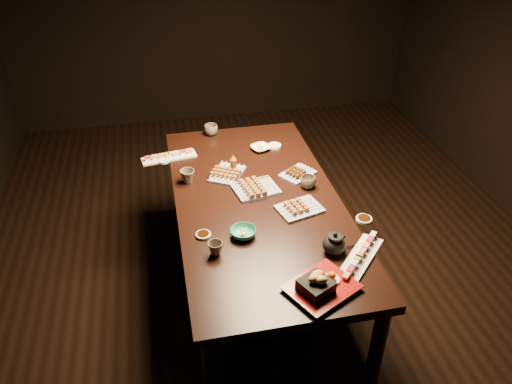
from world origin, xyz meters
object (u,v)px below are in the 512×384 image
(sushi_platter_near, at_px, (360,256))
(teacup_near_left, at_px, (215,248))
(edamame_bowl_green, at_px, (243,233))
(teacup_mid_right, at_px, (308,182))
(tempura_tray, at_px, (322,281))
(teacup_far_left, at_px, (187,176))
(dining_table, at_px, (258,252))
(yakitori_plate_right, at_px, (300,206))
(teapot, at_px, (334,243))
(sushi_platter_far, at_px, (169,155))
(edamame_bowl_cream, at_px, (260,148))
(yakitori_plate_center, at_px, (256,186))
(condiment_bottle, at_px, (233,164))
(yakitori_plate_left, at_px, (227,171))
(teacup_far_right, at_px, (211,130))

(sushi_platter_near, xyz_separation_m, teacup_near_left, (-0.66, 0.18, 0.01))
(edamame_bowl_green, distance_m, teacup_mid_right, 0.57)
(tempura_tray, height_order, teacup_far_left, tempura_tray)
(dining_table, height_order, yakitori_plate_right, yakitori_plate_right)
(sushi_platter_near, height_order, teapot, teapot)
(sushi_platter_far, relative_size, teacup_mid_right, 3.84)
(edamame_bowl_cream, bearing_deg, sushi_platter_near, -78.55)
(dining_table, bearing_deg, yakitori_plate_center, 66.49)
(teacup_near_left, bearing_deg, teacup_far_left, 96.00)
(sushi_platter_near, bearing_deg, yakitori_plate_center, 70.78)
(yakitori_plate_center, distance_m, condiment_bottle, 0.25)
(sushi_platter_far, distance_m, tempura_tray, 1.42)
(dining_table, relative_size, yakitori_plate_center, 7.40)
(sushi_platter_far, xyz_separation_m, edamame_bowl_cream, (0.59, -0.01, -0.01))
(yakitori_plate_right, xyz_separation_m, teapot, (0.07, -0.36, 0.03))
(dining_table, xyz_separation_m, teacup_near_left, (-0.29, -0.40, 0.41))
(yakitori_plate_right, relative_size, teapot, 1.75)
(teacup_far_left, bearing_deg, teacup_mid_right, -16.50)
(dining_table, xyz_separation_m, edamame_bowl_green, (-0.14, -0.29, 0.40))
(teacup_far_left, xyz_separation_m, condiment_bottle, (0.28, 0.05, 0.02))
(yakitori_plate_left, relative_size, edamame_bowl_green, 1.72)
(teacup_near_left, bearing_deg, teacup_mid_right, 37.94)
(yakitori_plate_center, distance_m, teacup_mid_right, 0.30)
(dining_table, relative_size, teacup_near_left, 24.88)
(teapot, xyz_separation_m, condiment_bottle, (-0.35, 0.82, 0.00))
(tempura_tray, distance_m, teacup_mid_right, 0.82)
(teacup_far_right, distance_m, condiment_bottle, 0.52)
(teacup_far_left, distance_m, teapot, 0.99)
(teacup_mid_right, bearing_deg, condiment_bottle, 147.29)
(dining_table, relative_size, edamame_bowl_cream, 15.24)
(edamame_bowl_green, bearing_deg, tempura_tray, -58.94)
(teacup_near_left, relative_size, condiment_bottle, 0.60)
(sushi_platter_far, xyz_separation_m, teapot, (0.71, -1.07, 0.04))
(yakitori_plate_left, xyz_separation_m, edamame_bowl_green, (-0.01, -0.59, -0.01))
(yakitori_plate_center, bearing_deg, yakitori_plate_right, -61.51)
(teacup_near_left, xyz_separation_m, teacup_far_right, (0.14, 1.23, 0.00))
(yakitori_plate_center, relative_size, teacup_far_right, 2.66)
(yakitori_plate_left, distance_m, condiment_bottle, 0.06)
(edamame_bowl_green, xyz_separation_m, tempura_tray, (0.27, -0.44, 0.03))
(sushi_platter_far, bearing_deg, sushi_platter_near, 116.35)
(dining_table, height_order, edamame_bowl_cream, edamame_bowl_cream)
(yakitori_plate_center, xyz_separation_m, teacup_mid_right, (0.30, -0.02, 0.00))
(teacup_near_left, bearing_deg, teapot, -10.26)
(edamame_bowl_cream, relative_size, teacup_near_left, 1.63)
(dining_table, xyz_separation_m, condiment_bottle, (-0.08, 0.32, 0.43))
(yakitori_plate_left, bearing_deg, tempura_tray, -135.76)
(edamame_bowl_green, bearing_deg, edamame_bowl_cream, 72.13)
(yakitori_plate_left, xyz_separation_m, teacup_far_right, (-0.02, 0.54, 0.01))
(sushi_platter_far, xyz_separation_m, teacup_mid_right, (0.76, -0.50, 0.01))
(yakitori_plate_left, relative_size, teacup_mid_right, 2.50)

